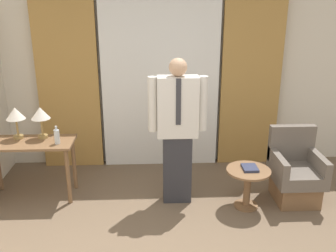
# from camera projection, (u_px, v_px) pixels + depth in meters

# --- Properties ---
(wall_back) EXTENTS (10.00, 0.06, 2.70)m
(wall_back) POSITION_uv_depth(u_px,v_px,m) (160.00, 73.00, 5.36)
(wall_back) COLOR silver
(wall_back) RESTS_ON ground_plane
(curtain_sheer_center) EXTENTS (1.65, 0.06, 2.58)m
(curtain_sheer_center) POSITION_uv_depth(u_px,v_px,m) (160.00, 79.00, 5.26)
(curtain_sheer_center) COLOR white
(curtain_sheer_center) RESTS_ON ground_plane
(curtain_drape_left) EXTENTS (0.85, 0.06, 2.58)m
(curtain_drape_left) POSITION_uv_depth(u_px,v_px,m) (68.00, 80.00, 5.20)
(curtain_drape_left) COLOR #B28442
(curtain_drape_left) RESTS_ON ground_plane
(curtain_drape_right) EXTENTS (0.85, 0.06, 2.58)m
(curtain_drape_right) POSITION_uv_depth(u_px,v_px,m) (251.00, 78.00, 5.31)
(curtain_drape_right) COLOR #B28442
(curtain_drape_right) RESTS_ON ground_plane
(desk) EXTENTS (1.09, 0.50, 0.74)m
(desk) POSITION_uv_depth(u_px,v_px,m) (29.00, 151.00, 4.55)
(desk) COLOR brown
(desk) RESTS_ON ground_plane
(table_lamp_left) EXTENTS (0.23, 0.23, 0.39)m
(table_lamp_left) POSITION_uv_depth(u_px,v_px,m) (15.00, 115.00, 4.51)
(table_lamp_left) COLOR #9E7F47
(table_lamp_left) RESTS_ON desk
(table_lamp_right) EXTENTS (0.23, 0.23, 0.39)m
(table_lamp_right) POSITION_uv_depth(u_px,v_px,m) (40.00, 115.00, 4.52)
(table_lamp_right) COLOR #9E7F47
(table_lamp_right) RESTS_ON desk
(bottle_by_lamp) EXTENTS (0.06, 0.06, 0.22)m
(bottle_by_lamp) POSITION_uv_depth(u_px,v_px,m) (57.00, 136.00, 4.42)
(bottle_by_lamp) COLOR silver
(bottle_by_lamp) RESTS_ON desk
(person) EXTENTS (0.68, 0.22, 1.76)m
(person) POSITION_uv_depth(u_px,v_px,m) (177.00, 127.00, 4.35)
(person) COLOR #2D2D33
(person) RESTS_ON ground_plane
(armchair) EXTENTS (0.57, 0.62, 0.89)m
(armchair) POSITION_uv_depth(u_px,v_px,m) (295.00, 175.00, 4.58)
(armchair) COLOR brown
(armchair) RESTS_ON ground_plane
(side_table) EXTENTS (0.52, 0.52, 0.49)m
(side_table) POSITION_uv_depth(u_px,v_px,m) (248.00, 181.00, 4.40)
(side_table) COLOR brown
(side_table) RESTS_ON ground_plane
(book) EXTENTS (0.17, 0.21, 0.03)m
(book) POSITION_uv_depth(u_px,v_px,m) (250.00, 168.00, 4.36)
(book) COLOR #2D334C
(book) RESTS_ON side_table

